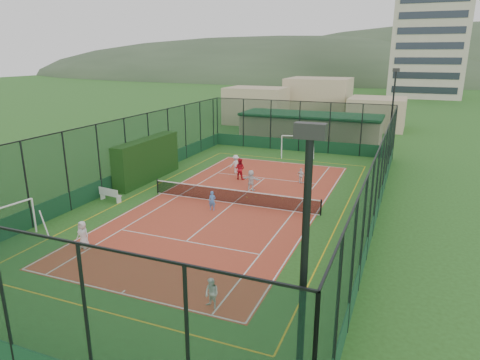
# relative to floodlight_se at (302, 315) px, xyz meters

# --- Properties ---
(ground) EXTENTS (300.00, 300.00, 0.00)m
(ground) POSITION_rel_floodlight_se_xyz_m (-8.60, 16.60, -4.12)
(ground) COLOR #2C571E
(ground) RESTS_ON ground
(court_slab) EXTENTS (11.17, 23.97, 0.01)m
(court_slab) POSITION_rel_floodlight_se_xyz_m (-8.60, 16.60, -4.12)
(court_slab) COLOR #A13623
(court_slab) RESTS_ON ground
(tennis_net) EXTENTS (11.67, 0.12, 1.06)m
(tennis_net) POSITION_rel_floodlight_se_xyz_m (-8.60, 16.60, -3.59)
(tennis_net) COLOR black
(tennis_net) RESTS_ON ground
(perimeter_fence) EXTENTS (18.12, 34.12, 5.00)m
(perimeter_fence) POSITION_rel_floodlight_se_xyz_m (-8.60, 16.60, -1.62)
(perimeter_fence) COLOR #10301F
(perimeter_fence) RESTS_ON ground
(floodlight_se) EXTENTS (0.60, 0.26, 8.25)m
(floodlight_se) POSITION_rel_floodlight_se_xyz_m (0.00, 0.00, 0.00)
(floodlight_se) COLOR black
(floodlight_se) RESTS_ON ground
(floodlight_ne) EXTENTS (0.60, 0.26, 8.25)m
(floodlight_ne) POSITION_rel_floodlight_se_xyz_m (0.00, 33.20, 0.00)
(floodlight_ne) COLOR black
(floodlight_ne) RESTS_ON ground
(clubhouse) EXTENTS (15.20, 7.20, 3.15)m
(clubhouse) POSITION_rel_floodlight_se_xyz_m (-8.60, 38.60, -2.55)
(clubhouse) COLOR tan
(clubhouse) RESTS_ON ground
(apartment_tower) EXTENTS (15.00, 12.00, 30.00)m
(apartment_tower) POSITION_rel_floodlight_se_xyz_m (3.40, 98.60, 10.88)
(apartment_tower) COLOR beige
(apartment_tower) RESTS_ON ground
(distant_hills) EXTENTS (200.00, 60.00, 24.00)m
(distant_hills) POSITION_rel_floodlight_se_xyz_m (-8.60, 166.60, -4.12)
(distant_hills) COLOR #384C33
(distant_hills) RESTS_ON ground
(hedge_left) EXTENTS (1.11, 7.39, 3.23)m
(hedge_left) POSITION_rel_floodlight_se_xyz_m (-16.90, 19.21, -2.51)
(hedge_left) COLOR black
(hedge_left) RESTS_ON ground
(white_bench) EXTENTS (1.76, 0.70, 0.96)m
(white_bench) POSITION_rel_floodlight_se_xyz_m (-16.40, 13.98, -3.64)
(white_bench) COLOR white
(white_bench) RESTS_ON ground
(futsal_goal_near) EXTENTS (3.13, 1.32, 1.96)m
(futsal_goal_near) POSITION_rel_floodlight_se_xyz_m (-17.12, 6.75, -3.15)
(futsal_goal_near) COLOR white
(futsal_goal_near) RESTS_ON ground
(futsal_goal_far) EXTENTS (3.21, 1.79, 1.99)m
(futsal_goal_far) POSITION_rel_floodlight_se_xyz_m (-8.15, 31.31, -3.13)
(futsal_goal_far) COLOR white
(futsal_goal_far) RESTS_ON ground
(child_near_left) EXTENTS (0.71, 0.46, 1.44)m
(child_near_left) POSITION_rel_floodlight_se_xyz_m (-13.03, 7.58, -3.40)
(child_near_left) COLOR silver
(child_near_left) RESTS_ON court_slab
(child_near_mid) EXTENTS (0.50, 0.38, 1.22)m
(child_near_mid) POSITION_rel_floodlight_se_xyz_m (-9.35, 14.98, -3.50)
(child_near_mid) COLOR #4B86D4
(child_near_mid) RESTS_ON court_slab
(child_near_right) EXTENTS (0.72, 0.63, 1.25)m
(child_near_right) POSITION_rel_floodlight_se_xyz_m (-4.69, 5.19, -3.49)
(child_near_right) COLOR white
(child_near_right) RESTS_ON court_slab
(child_far_left) EXTENTS (1.12, 1.09, 1.54)m
(child_far_left) POSITION_rel_floodlight_se_xyz_m (-11.27, 23.48, -3.35)
(child_far_left) COLOR white
(child_far_left) RESTS_ON court_slab
(child_far_right) EXTENTS (0.75, 0.52, 1.18)m
(child_far_right) POSITION_rel_floodlight_se_xyz_m (-5.61, 22.74, -3.53)
(child_far_right) COLOR white
(child_far_right) RESTS_ON court_slab
(child_far_back) EXTENTS (1.43, 0.55, 1.51)m
(child_far_back) POSITION_rel_floodlight_se_xyz_m (-8.50, 19.68, -3.36)
(child_far_back) COLOR white
(child_far_back) RESTS_ON court_slab
(coach) EXTENTS (0.84, 0.66, 1.69)m
(coach) POSITION_rel_floodlight_se_xyz_m (-10.32, 22.00, -3.27)
(coach) COLOR red
(coach) RESTS_ON court_slab
(tennis_balls) EXTENTS (2.38, 0.77, 0.07)m
(tennis_balls) POSITION_rel_floodlight_se_xyz_m (-7.23, 18.38, -4.08)
(tennis_balls) COLOR #CCE033
(tennis_balls) RESTS_ON court_slab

